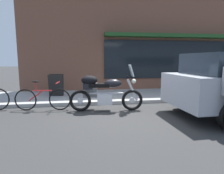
{
  "coord_description": "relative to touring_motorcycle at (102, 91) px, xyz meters",
  "views": [
    {
      "loc": [
        -1.11,
        -5.31,
        1.55
      ],
      "look_at": [
        -0.27,
        0.47,
        0.7
      ],
      "focal_mm": 30.48,
      "sensor_mm": 36.0,
      "label": 1
    }
  ],
  "objects": [
    {
      "name": "sandwich_board_sign",
      "position": [
        -1.63,
        2.03,
        -0.06
      ],
      "size": [
        0.55,
        0.4,
        0.85
      ],
      "color": "black",
      "rests_on": "sidewalk_curb"
    },
    {
      "name": "ground_plane",
      "position": [
        0.6,
        -0.31,
        -0.6
      ],
      "size": [
        80.0,
        80.0,
        0.0
      ],
      "primitive_type": "plane",
      "color": "#2E2E2E"
    },
    {
      "name": "parked_bicycle",
      "position": [
        -1.8,
        0.3,
        -0.24
      ],
      "size": [
        1.69,
        0.48,
        0.92
      ],
      "color": "black",
      "rests_on": "ground_plane"
    },
    {
      "name": "touring_motorcycle",
      "position": [
        0.0,
        0.0,
        0.0
      ],
      "size": [
        2.21,
        0.78,
        1.4
      ],
      "color": "black",
      "rests_on": "ground_plane"
    }
  ]
}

